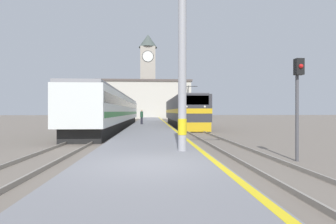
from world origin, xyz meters
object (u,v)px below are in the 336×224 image
at_px(catenary_mast, 185,58).
at_px(clock_tower, 148,73).
at_px(locomotive_train, 182,112).
at_px(passenger_train, 116,111).
at_px(person_on_platform, 142,117).
at_px(signal_post, 298,92).

height_order(catenary_mast, clock_tower, clock_tower).
relative_size(locomotive_train, passenger_train, 0.61).
bearing_deg(clock_tower, locomotive_train, -84.40).
xyz_separation_m(person_on_platform, clock_tower, (0.07, 51.84, 12.67)).
distance_m(locomotive_train, signal_post, 22.99).
bearing_deg(passenger_train, locomotive_train, 13.39).
bearing_deg(catenary_mast, passenger_train, 104.36).
bearing_deg(catenary_mast, signal_post, -5.16).
bearing_deg(catenary_mast, person_on_platform, 96.53).
bearing_deg(passenger_train, catenary_mast, -75.64).
xyz_separation_m(catenary_mast, signal_post, (4.17, -0.38, -1.29)).
xyz_separation_m(catenary_mast, person_on_platform, (-2.37, 20.69, -2.59)).
height_order(locomotive_train, signal_post, locomotive_train).
relative_size(person_on_platform, clock_tower, 0.06).
xyz_separation_m(passenger_train, person_on_platform, (2.93, 0.02, -0.70)).
xyz_separation_m(locomotive_train, signal_post, (1.57, -22.93, 0.73)).
bearing_deg(person_on_platform, clock_tower, 89.92).
distance_m(passenger_train, catenary_mast, 21.42).
bearing_deg(catenary_mast, locomotive_train, 83.42).
bearing_deg(locomotive_train, clock_tower, 95.60).
bearing_deg(locomotive_train, passenger_train, -166.61).
distance_m(catenary_mast, person_on_platform, 20.99).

